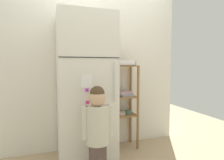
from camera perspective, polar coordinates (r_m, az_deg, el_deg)
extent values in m
plane|color=tan|center=(2.72, -2.91, -22.14)|extent=(6.00, 6.00, 0.00)
cube|color=silver|center=(2.81, -5.04, 3.46)|extent=(2.61, 0.03, 2.35)
cube|color=silver|center=(2.43, -8.05, -2.58)|extent=(0.69, 0.66, 1.85)
cube|color=black|center=(2.09, -6.54, 6.82)|extent=(0.67, 0.01, 0.01)
cylinder|color=silver|center=(2.15, 0.85, -0.65)|extent=(0.02, 0.02, 0.46)
cube|color=white|center=(2.08, -7.74, -0.38)|extent=(0.12, 0.01, 0.15)
cube|color=red|center=(2.11, -4.99, -2.95)|extent=(0.04, 0.01, 0.04)
cube|color=#642ED8|center=(2.17, -3.31, -8.69)|extent=(0.03, 0.02, 0.03)
cube|color=#B634D7|center=(2.09, -7.59, -3.05)|extent=(0.04, 0.01, 0.04)
cube|color=#E33186|center=(2.12, -7.43, -6.77)|extent=(0.04, 0.02, 0.04)
cylinder|color=beige|center=(1.99, -4.44, -13.34)|extent=(0.24, 0.24, 0.39)
sphere|color=beige|center=(2.01, -4.96, -7.66)|extent=(0.10, 0.10, 0.10)
sphere|color=tan|center=(1.92, -4.49, -5.46)|extent=(0.18, 0.18, 0.18)
sphere|color=#4C3823|center=(1.91, -4.50, -4.02)|extent=(0.15, 0.15, 0.15)
cylinder|color=beige|center=(1.95, -8.25, -12.78)|extent=(0.07, 0.07, 0.33)
cylinder|color=beige|center=(2.01, -0.77, -12.23)|extent=(0.07, 0.07, 0.33)
cylinder|color=olive|center=(2.65, 1.75, -8.86)|extent=(0.04, 0.04, 1.22)
cylinder|color=olive|center=(2.77, 7.86, -8.33)|extent=(0.04, 0.04, 1.22)
cylinder|color=olive|center=(2.89, -0.01, -7.76)|extent=(0.04, 0.04, 1.22)
cylinder|color=olive|center=(3.00, 5.68, -7.35)|extent=(0.04, 0.04, 1.22)
cube|color=olive|center=(2.76, 3.90, 4.21)|extent=(0.33, 0.28, 0.02)
cube|color=olive|center=(2.80, 3.85, -5.06)|extent=(0.33, 0.28, 0.02)
cube|color=olive|center=(2.85, 3.83, -10.43)|extent=(0.33, 0.28, 0.02)
cube|color=#99B2C6|center=(2.81, 4.17, -4.49)|extent=(0.20, 0.17, 0.03)
cube|color=#B293A3|center=(2.79, 3.76, -3.80)|extent=(0.20, 0.17, 0.04)
cylinder|color=beige|center=(2.82, 2.67, -9.96)|extent=(0.15, 0.15, 0.04)
cylinder|color=#4C7266|center=(2.87, 4.97, -9.65)|extent=(0.10, 0.10, 0.05)
cube|color=white|center=(2.75, 4.18, 4.46)|extent=(0.25, 0.15, 0.01)
cube|color=white|center=(2.69, 4.78, 5.23)|extent=(0.25, 0.01, 0.08)
cube|color=white|center=(2.82, 3.63, 5.18)|extent=(0.25, 0.01, 0.08)
cube|color=white|center=(2.71, 1.76, 5.23)|extent=(0.01, 0.15, 0.08)
cube|color=white|center=(2.80, 6.53, 5.17)|extent=(0.01, 0.15, 0.08)
sphere|color=#9E421A|center=(2.72, 3.57, 5.28)|extent=(0.07, 0.07, 0.07)
sphere|color=#AA2D20|center=(2.75, 5.07, 5.24)|extent=(0.07, 0.07, 0.07)
sphere|color=orange|center=(2.77, 4.74, 5.26)|extent=(0.07, 0.07, 0.07)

